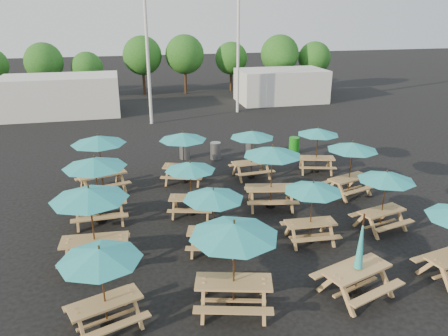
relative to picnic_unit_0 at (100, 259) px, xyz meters
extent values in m
plane|color=black|center=(4.66, 5.80, -1.89)|extent=(120.00, 120.00, 0.00)
cube|color=tan|center=(0.00, 0.00, -1.18)|extent=(1.83, 1.20, 0.06)
cube|color=tan|center=(0.21, -0.59, -1.46)|extent=(1.69, 0.79, 0.04)
cube|color=tan|center=(-0.21, 0.59, -1.46)|extent=(1.69, 0.79, 0.04)
cylinder|color=black|center=(0.00, 0.00, -1.84)|extent=(0.34, 0.34, 0.09)
cylinder|color=brown|center=(0.00, 0.00, -0.80)|extent=(0.04, 0.04, 2.18)
cone|color=teal|center=(0.00, 0.00, 0.12)|extent=(2.50, 2.50, 0.30)
cube|color=tan|center=(-0.34, 2.93, -1.08)|extent=(2.01, 0.90, 0.07)
cube|color=tan|center=(-0.39, 2.21, -1.40)|extent=(1.98, 0.41, 0.04)
cube|color=tan|center=(-0.29, 3.65, -1.40)|extent=(1.98, 0.41, 0.04)
cylinder|color=black|center=(-0.34, 2.93, -1.83)|extent=(0.39, 0.39, 0.11)
cylinder|color=brown|center=(-0.34, 2.93, -0.63)|extent=(0.05, 0.05, 2.51)
cone|color=teal|center=(-0.34, 2.93, 0.42)|extent=(2.40, 2.40, 0.35)
cube|color=tan|center=(-0.30, 5.77, -1.09)|extent=(1.95, 0.81, 0.06)
cube|color=tan|center=(-0.28, 5.07, -1.40)|extent=(1.94, 0.33, 0.04)
cube|color=tan|center=(-0.33, 6.48, -1.40)|extent=(1.94, 0.33, 0.04)
cylinder|color=black|center=(-0.30, 5.77, -1.83)|extent=(0.39, 0.39, 0.11)
cylinder|color=brown|center=(-0.30, 5.77, -0.65)|extent=(0.05, 0.05, 2.47)
cone|color=teal|center=(-0.30, 5.77, 0.39)|extent=(2.29, 2.29, 0.34)
cube|color=tan|center=(-0.26, 8.60, -1.09)|extent=(2.07, 1.29, 0.06)
cube|color=tan|center=(-0.05, 7.92, -1.40)|extent=(1.93, 0.83, 0.04)
cube|color=tan|center=(-0.47, 9.27, -1.40)|extent=(1.93, 0.83, 0.04)
cylinder|color=black|center=(-0.26, 8.60, -1.83)|extent=(0.39, 0.39, 0.11)
cylinder|color=brown|center=(-0.26, 8.60, -0.65)|extent=(0.05, 0.05, 2.47)
cone|color=teal|center=(-0.26, 8.60, 0.39)|extent=(2.77, 2.77, 0.34)
cube|color=tan|center=(3.14, -0.05, -1.09)|extent=(2.06, 1.23, 0.06)
cube|color=tan|center=(2.96, -0.73, -1.40)|extent=(1.94, 0.76, 0.04)
cube|color=tan|center=(3.33, 0.63, -1.40)|extent=(1.94, 0.76, 0.04)
cylinder|color=black|center=(3.14, -0.05, -1.83)|extent=(0.39, 0.39, 0.11)
cylinder|color=brown|center=(3.14, -0.05, -0.65)|extent=(0.05, 0.05, 2.47)
cone|color=teal|center=(3.14, -0.05, 0.39)|extent=(2.72, 2.72, 0.34)
cube|color=tan|center=(3.26, 2.86, -1.21)|extent=(1.77, 1.07, 0.06)
cube|color=tan|center=(3.09, 2.28, -1.47)|extent=(1.65, 0.67, 0.04)
cube|color=tan|center=(3.42, 3.44, -1.47)|extent=(1.65, 0.67, 0.04)
cylinder|color=black|center=(3.26, 2.86, -1.84)|extent=(0.33, 0.33, 0.09)
cylinder|color=brown|center=(3.26, 2.86, -0.83)|extent=(0.04, 0.04, 2.11)
cone|color=teal|center=(3.26, 2.86, 0.06)|extent=(2.34, 2.34, 0.29)
cube|color=tan|center=(3.00, 5.61, -1.22)|extent=(1.73, 1.04, 0.05)
cube|color=tan|center=(2.84, 5.04, -1.48)|extent=(1.62, 0.65, 0.04)
cube|color=tan|center=(3.16, 6.18, -1.48)|extent=(1.62, 0.65, 0.04)
cylinder|color=black|center=(3.00, 5.61, -1.84)|extent=(0.32, 0.32, 0.09)
cylinder|color=brown|center=(3.00, 5.61, -0.85)|extent=(0.04, 0.04, 2.07)
cone|color=teal|center=(3.00, 5.61, 0.02)|extent=(2.28, 2.28, 0.29)
cube|color=tan|center=(3.21, 8.86, -1.15)|extent=(1.92, 1.24, 0.06)
cube|color=tan|center=(3.00, 8.24, -1.44)|extent=(1.78, 0.82, 0.04)
cube|color=tan|center=(3.43, 9.49, -1.44)|extent=(1.78, 0.82, 0.04)
cylinder|color=black|center=(3.21, 8.86, -1.84)|extent=(0.36, 0.36, 0.10)
cylinder|color=brown|center=(3.21, 8.86, -0.74)|extent=(0.04, 0.04, 2.29)
cone|color=teal|center=(3.21, 8.86, 0.23)|extent=(2.61, 2.61, 0.32)
cube|color=tan|center=(6.48, -0.25, -1.11)|extent=(2.02, 1.29, 0.06)
cube|color=tan|center=(6.70, -0.90, -1.42)|extent=(1.87, 0.85, 0.04)
cube|color=tan|center=(6.26, 0.41, -1.42)|extent=(1.87, 0.85, 0.04)
cylinder|color=black|center=(6.48, -0.25, -1.83)|extent=(0.38, 0.38, 0.10)
cylinder|color=brown|center=(6.48, -0.25, -0.68)|extent=(0.05, 0.05, 2.41)
cone|color=teal|center=(6.48, -0.25, -0.26)|extent=(0.23, 0.23, 1.57)
cube|color=tan|center=(6.47, 2.72, -1.21)|extent=(1.67, 0.73, 0.05)
cube|color=tan|center=(6.44, 2.12, -1.48)|extent=(1.65, 0.32, 0.04)
cube|color=tan|center=(6.50, 3.32, -1.48)|extent=(1.65, 0.32, 0.04)
cylinder|color=black|center=(6.47, 2.72, -1.84)|extent=(0.33, 0.33, 0.09)
cylinder|color=brown|center=(6.47, 2.72, -0.84)|extent=(0.04, 0.04, 2.10)
cone|color=teal|center=(6.47, 2.72, 0.05)|extent=(1.99, 1.99, 0.29)
cube|color=tan|center=(6.09, 5.55, -1.09)|extent=(2.04, 1.12, 0.06)
cube|color=tan|center=(5.95, 4.86, -1.40)|extent=(1.94, 0.65, 0.04)
cube|color=tan|center=(6.23, 6.25, -1.40)|extent=(1.94, 0.65, 0.04)
cylinder|color=black|center=(6.09, 5.55, -1.83)|extent=(0.39, 0.39, 0.11)
cylinder|color=brown|center=(6.09, 5.55, -0.65)|extent=(0.05, 0.05, 2.46)
cone|color=teal|center=(6.09, 5.55, 0.38)|extent=(2.61, 2.61, 0.34)
cube|color=tan|center=(6.29, 8.76, -1.18)|extent=(1.77, 0.79, 0.06)
cube|color=tan|center=(6.33, 8.13, -1.46)|extent=(1.74, 0.36, 0.04)
cube|color=tan|center=(6.24, 9.39, -1.46)|extent=(1.74, 0.36, 0.04)
cylinder|color=black|center=(6.29, 8.76, -1.84)|extent=(0.35, 0.35, 0.10)
cylinder|color=brown|center=(6.29, 8.76, -0.78)|extent=(0.04, 0.04, 2.21)
cone|color=teal|center=(6.29, 8.76, 0.15)|extent=(2.11, 2.11, 0.31)
cube|color=tan|center=(9.41, 0.40, -1.45)|extent=(1.77, 0.58, 0.04)
cube|color=tan|center=(9.22, 2.93, -1.20)|extent=(1.78, 1.03, 0.06)
cube|color=tan|center=(9.36, 2.33, -1.47)|extent=(1.68, 0.62, 0.04)
cube|color=tan|center=(9.07, 3.52, -1.47)|extent=(1.68, 0.62, 0.04)
cylinder|color=black|center=(9.22, 2.93, -1.84)|extent=(0.34, 0.34, 0.09)
cylinder|color=brown|center=(9.22, 2.93, -0.82)|extent=(0.04, 0.04, 2.14)
cone|color=teal|center=(9.22, 2.93, 0.09)|extent=(2.32, 2.32, 0.30)
cube|color=tan|center=(9.61, 5.93, -1.16)|extent=(1.90, 1.20, 0.06)
cube|color=tan|center=(9.81, 5.31, -1.44)|extent=(1.76, 0.78, 0.04)
cube|color=tan|center=(9.41, 6.55, -1.44)|extent=(1.76, 0.78, 0.04)
cylinder|color=black|center=(9.61, 5.93, -1.84)|extent=(0.35, 0.35, 0.10)
cylinder|color=brown|center=(9.61, 5.93, -0.75)|extent=(0.04, 0.04, 2.27)
cone|color=teal|center=(9.61, 5.93, 0.20)|extent=(2.56, 2.56, 0.32)
cube|color=tan|center=(9.43, 8.72, -1.20)|extent=(1.79, 1.08, 0.06)
cube|color=tan|center=(9.26, 8.13, -1.47)|extent=(1.67, 0.68, 0.04)
cube|color=tan|center=(9.60, 9.31, -1.47)|extent=(1.67, 0.68, 0.04)
cylinder|color=black|center=(9.43, 8.72, -1.84)|extent=(0.33, 0.33, 0.09)
cylinder|color=brown|center=(9.43, 8.72, -0.82)|extent=(0.04, 0.04, 2.14)
cone|color=teal|center=(9.43, 8.72, 0.08)|extent=(2.37, 2.37, 0.30)
cylinder|color=gray|center=(3.73, 12.09, -1.45)|extent=(0.54, 0.54, 0.87)
cylinder|color=gray|center=(5.26, 11.67, -1.45)|extent=(0.54, 0.54, 0.87)
cylinder|color=gray|center=(7.15, 11.71, -1.45)|extent=(0.54, 0.54, 0.87)
cylinder|color=#178317|center=(9.51, 11.60, -1.45)|extent=(0.54, 0.54, 0.87)
cylinder|color=silver|center=(2.66, 19.80, 4.11)|extent=(0.20, 0.20, 12.00)
cylinder|color=silver|center=(9.16, 21.80, 4.11)|extent=(0.20, 0.20, 12.00)
cube|color=silver|center=(-3.34, 23.80, -0.49)|extent=(8.00, 4.00, 2.80)
cube|color=silver|center=(13.66, 24.80, -0.59)|extent=(7.00, 4.00, 2.60)
cylinder|color=#382314|center=(-5.09, 29.70, -0.82)|extent=(0.24, 0.24, 2.14)
sphere|color=#1E5919|center=(-5.09, 29.70, 1.27)|extent=(3.11, 3.11, 3.11)
cylinder|color=#382314|center=(-1.73, 29.45, -1.00)|extent=(0.24, 0.24, 1.78)
sphere|color=#1E5919|center=(-1.73, 29.45, 0.75)|extent=(2.59, 2.59, 2.59)
cylinder|color=#382314|center=(2.90, 30.51, -0.73)|extent=(0.24, 0.24, 2.31)
sphere|color=#1E5919|center=(2.90, 30.51, 1.53)|extent=(3.36, 3.36, 3.36)
cylinder|color=#382314|center=(6.55, 30.06, -0.71)|extent=(0.24, 0.24, 2.35)
sphere|color=#1E5919|center=(6.55, 30.06, 1.58)|extent=(3.41, 3.41, 3.41)
cylinder|color=#382314|center=(10.88, 30.47, -0.88)|extent=(0.24, 0.24, 2.02)
sphere|color=#1E5919|center=(10.88, 30.47, 1.09)|extent=(2.94, 2.94, 2.94)
cylinder|color=#382314|center=(14.89, 28.69, -0.72)|extent=(0.24, 0.24, 2.32)
sphere|color=#1E5919|center=(14.89, 28.69, 1.55)|extent=(3.38, 3.38, 3.38)
cylinder|color=#382314|center=(18.28, 28.72, -0.87)|extent=(0.24, 0.24, 2.03)
sphere|color=#1E5919|center=(18.28, 28.72, 1.11)|extent=(2.95, 2.95, 2.95)
camera|label=1|loc=(0.74, -9.04, 5.37)|focal=35.00mm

